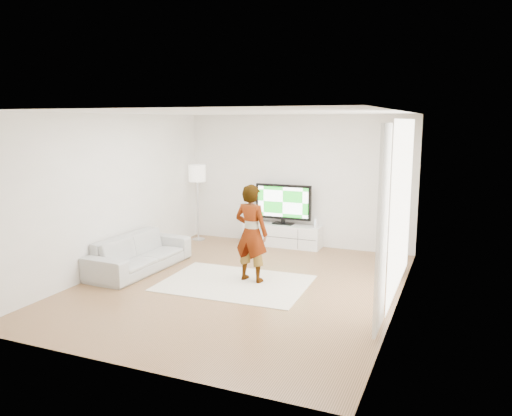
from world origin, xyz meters
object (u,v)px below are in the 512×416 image
at_px(media_console, 283,235).
at_px(sofa, 140,253).
at_px(rug, 235,283).
at_px(floor_lamp, 197,177).
at_px(player, 251,233).
at_px(television, 283,203).

distance_m(media_console, sofa, 3.21).
relative_size(rug, floor_lamp, 1.40).
distance_m(rug, sofa, 1.95).
bearing_deg(player, sofa, 12.72).
height_order(media_console, rug, media_console).
bearing_deg(television, media_console, -90.00).
xyz_separation_m(television, sofa, (-1.80, -2.69, -0.63)).
height_order(rug, player, player).
height_order(television, sofa, television).
bearing_deg(media_console, sofa, -124.01).
xyz_separation_m(media_console, television, (0.00, 0.03, 0.70)).
height_order(sofa, floor_lamp, floor_lamp).
xyz_separation_m(media_console, rug, (0.13, -2.71, -0.23)).
xyz_separation_m(sofa, floor_lamp, (-0.16, 2.45, 1.13)).
distance_m(television, player, 2.54).
bearing_deg(player, media_console, -74.48).
distance_m(television, sofa, 3.29).
xyz_separation_m(rug, player, (0.20, 0.22, 0.83)).
xyz_separation_m(player, floor_lamp, (-2.29, 2.28, 0.61)).
height_order(player, sofa, player).
xyz_separation_m(television, rug, (0.13, -2.74, -0.94)).
relative_size(media_console, sofa, 0.79).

